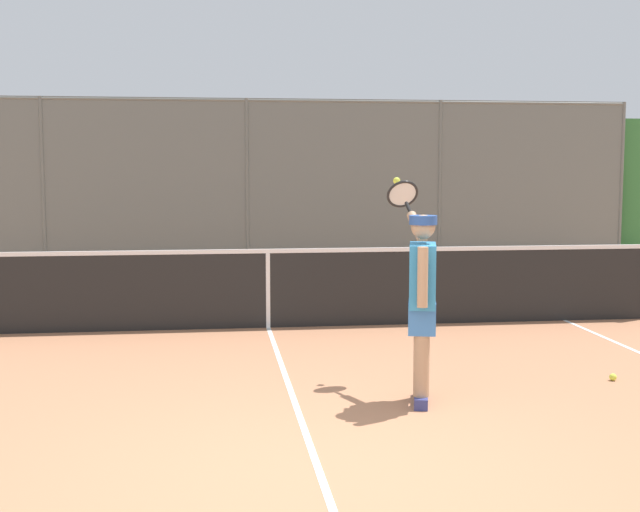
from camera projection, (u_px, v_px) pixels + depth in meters
ground_plane at (320, 473)px, 5.39m from camera, size 60.00×60.00×0.00m
fence_backdrop at (246, 193)px, 16.41m from camera, size 17.78×1.37×3.21m
tennis_net at (268, 287)px, 10.21m from camera, size 9.78×0.09×1.07m
tennis_player at (422, 295)px, 6.91m from camera, size 0.33×1.36×1.85m
tennis_ball_by_sideline at (613, 377)px, 7.70m from camera, size 0.07×0.07×0.07m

